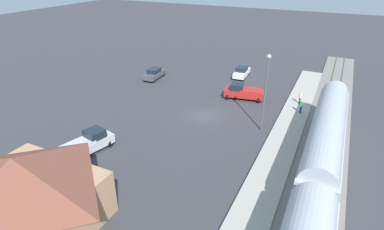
% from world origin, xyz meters
% --- Properties ---
extents(ground_plane, '(200.00, 200.00, 0.00)m').
position_xyz_m(ground_plane, '(0.00, 0.00, 0.00)').
color(ground_plane, '#38383D').
extents(railway_track, '(4.80, 70.00, 0.30)m').
position_xyz_m(railway_track, '(-14.00, 0.00, 0.09)').
color(railway_track, slate).
rests_on(railway_track, ground).
extents(platform, '(3.20, 46.00, 0.30)m').
position_xyz_m(platform, '(-10.00, 0.00, 0.15)').
color(platform, '#A8A399').
rests_on(platform, ground).
extents(station_building, '(9.80, 9.15, 6.02)m').
position_xyz_m(station_building, '(4.00, 22.00, 3.14)').
color(station_building, tan).
rests_on(station_building, ground).
extents(pedestrian_on_platform, '(0.36, 0.36, 1.71)m').
position_xyz_m(pedestrian_on_platform, '(-10.60, -5.47, 1.28)').
color(pedestrian_on_platform, '#23284C').
rests_on(pedestrian_on_platform, platform).
extents(pedestrian_waiting_far, '(0.36, 0.36, 1.71)m').
position_xyz_m(pedestrian_waiting_far, '(-10.06, -8.32, 1.28)').
color(pedestrian_waiting_far, '#333338').
rests_on(pedestrian_waiting_far, platform).
extents(sedan_charcoal, '(2.15, 4.62, 1.74)m').
position_xyz_m(sedan_charcoal, '(12.99, -8.86, 0.88)').
color(sedan_charcoal, '#47494F').
rests_on(sedan_charcoal, ground).
extents(pickup_red, '(5.66, 3.22, 2.14)m').
position_xyz_m(pickup_red, '(-2.60, -7.29, 1.03)').
color(pickup_red, red).
rests_on(pickup_red, ground).
extents(pickup_silver, '(3.19, 5.71, 2.14)m').
position_xyz_m(pickup_silver, '(7.27, 12.60, 1.03)').
color(pickup_silver, silver).
rests_on(pickup_silver, ground).
extents(sedan_white, '(2.04, 4.58, 1.74)m').
position_xyz_m(sedan_white, '(0.38, -15.87, 0.88)').
color(sedan_white, white).
rests_on(sedan_white, ground).
extents(light_pole_near_platform, '(0.44, 0.44, 8.81)m').
position_xyz_m(light_pole_near_platform, '(-7.20, 0.46, 5.45)').
color(light_pole_near_platform, '#515156').
rests_on(light_pole_near_platform, ground).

